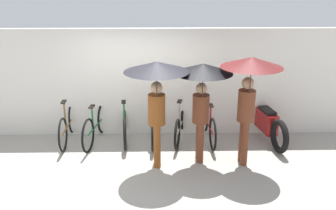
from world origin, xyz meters
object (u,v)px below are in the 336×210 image
at_px(parked_bicycle_2, 125,124).
at_px(parked_bicycle_4, 181,124).
at_px(pedestrian_leading, 157,82).
at_px(parked_bicycle_0, 68,124).
at_px(parked_bicycle_3, 153,126).
at_px(pedestrian_trailing, 250,79).
at_px(parked_bicycle_1, 96,125).
at_px(parked_bicycle_5, 209,124).
at_px(motorcycle, 266,123).
at_px(pedestrian_center, 202,84).

distance_m(parked_bicycle_2, parked_bicycle_4, 1.24).
relative_size(parked_bicycle_2, pedestrian_leading, 0.81).
bearing_deg(parked_bicycle_2, parked_bicycle_0, 87.26).
height_order(parked_bicycle_3, pedestrian_trailing, pedestrian_trailing).
xyz_separation_m(parked_bicycle_0, parked_bicycle_1, (0.62, -0.04, -0.00)).
bearing_deg(parked_bicycle_5, pedestrian_leading, 135.56).
bearing_deg(parked_bicycle_3, parked_bicycle_1, 89.32).
height_order(parked_bicycle_0, parked_bicycle_4, parked_bicycle_0).
height_order(parked_bicycle_2, motorcycle, parked_bicycle_2).
distance_m(pedestrian_leading, pedestrian_center, 0.86).
height_order(parked_bicycle_2, parked_bicycle_3, parked_bicycle_2).
xyz_separation_m(parked_bicycle_1, pedestrian_leading, (1.35, -1.22, 1.31)).
bearing_deg(pedestrian_center, parked_bicycle_2, -38.20).
height_order(parked_bicycle_2, parked_bicycle_5, parked_bicycle_2).
height_order(pedestrian_leading, motorcycle, pedestrian_leading).
bearing_deg(parked_bicycle_3, parked_bicycle_2, 80.81).
xyz_separation_m(parked_bicycle_3, parked_bicycle_4, (0.62, 0.09, -0.00)).
distance_m(parked_bicycle_2, pedestrian_center, 2.30).
height_order(parked_bicycle_5, motorcycle, parked_bicycle_5).
bearing_deg(pedestrian_center, parked_bicycle_3, -50.06).
xyz_separation_m(parked_bicycle_0, pedestrian_leading, (1.97, -1.25, 1.31)).
bearing_deg(parked_bicycle_1, parked_bicycle_2, -72.59).
height_order(parked_bicycle_5, pedestrian_leading, pedestrian_leading).
distance_m(parked_bicycle_5, motorcycle, 1.28).
distance_m(parked_bicycle_2, motorcycle, 3.14).
bearing_deg(parked_bicycle_2, parked_bicycle_5, -96.98).
height_order(pedestrian_center, motorcycle, pedestrian_center).
bearing_deg(parked_bicycle_5, parked_bicycle_1, 88.40).
bearing_deg(parked_bicycle_5, parked_bicycle_4, 82.83).
relative_size(parked_bicycle_5, pedestrian_center, 0.87).
xyz_separation_m(pedestrian_leading, pedestrian_trailing, (1.67, 0.07, 0.02)).
height_order(pedestrian_trailing, motorcycle, pedestrian_trailing).
bearing_deg(motorcycle, parked_bicycle_2, 79.95).
xyz_separation_m(parked_bicycle_3, pedestrian_trailing, (1.78, -1.15, 1.36)).
xyz_separation_m(parked_bicycle_0, parked_bicycle_3, (1.86, -0.03, -0.03)).
relative_size(parked_bicycle_4, motorcycle, 0.85).
relative_size(parked_bicycle_2, pedestrian_center, 0.84).
bearing_deg(parked_bicycle_3, parked_bicycle_4, -82.79).
xyz_separation_m(parked_bicycle_4, pedestrian_trailing, (1.16, -1.24, 1.36)).
distance_m(parked_bicycle_1, pedestrian_trailing, 3.50).
relative_size(pedestrian_center, pedestrian_trailing, 0.94).
bearing_deg(pedestrian_trailing, parked_bicycle_0, -21.65).
bearing_deg(parked_bicycle_5, motorcycle, -93.17).
bearing_deg(parked_bicycle_0, pedestrian_center, -112.17).
relative_size(parked_bicycle_3, motorcycle, 0.81).
bearing_deg(parked_bicycle_0, parked_bicycle_4, -90.02).
xyz_separation_m(parked_bicycle_2, parked_bicycle_4, (1.24, -0.00, -0.00)).
bearing_deg(parked_bicycle_1, parked_bicycle_0, 95.22).
height_order(parked_bicycle_0, parked_bicycle_1, parked_bicycle_0).
relative_size(parked_bicycle_4, pedestrian_trailing, 0.80).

